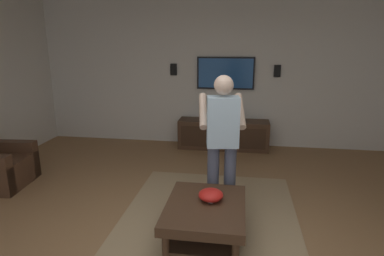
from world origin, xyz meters
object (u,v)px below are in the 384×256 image
at_px(vase_round, 235,115).
at_px(media_console, 223,134).
at_px(person_standing, 222,136).
at_px(remote_white, 212,199).
at_px(wall_speaker_right, 174,69).
at_px(wall_speaker_left, 277,71).
at_px(coffee_table, 205,214).
at_px(tv, 226,73).
at_px(bowl, 211,195).

bearing_deg(vase_round, media_console, 91.27).
relative_size(person_standing, remote_white, 10.93).
xyz_separation_m(person_standing, vase_round, (2.37, -0.09, -0.27)).
bearing_deg(person_standing, media_console, -5.89).
height_order(person_standing, vase_round, person_standing).
relative_size(media_console, wall_speaker_right, 7.73).
relative_size(person_standing, wall_speaker_left, 7.45).
distance_m(coffee_table, wall_speaker_left, 3.61).
relative_size(tv, wall_speaker_left, 4.92).
bearing_deg(wall_speaker_right, vase_round, -101.65).
height_order(coffee_table, wall_speaker_left, wall_speaker_left).
distance_m(bowl, remote_white, 0.05).
height_order(tv, remote_white, tv).
xyz_separation_m(vase_round, wall_speaker_left, (0.25, -0.75, 0.81)).
bearing_deg(wall_speaker_right, tv, -90.75).
distance_m(coffee_table, remote_white, 0.17).
xyz_separation_m(tv, vase_round, (-0.24, -0.20, -0.75)).
height_order(bowl, vase_round, vase_round).
distance_m(coffee_table, wall_speaker_right, 3.62).
height_order(coffee_table, bowl, bowl).
relative_size(media_console, wall_speaker_left, 7.73).
bearing_deg(remote_white, media_console, -175.56).
bearing_deg(bowl, remote_white, -52.53).
relative_size(person_standing, bowl, 6.36).
height_order(person_standing, wall_speaker_left, person_standing).
height_order(media_console, person_standing, person_standing).
xyz_separation_m(bowl, wall_speaker_left, (3.18, -0.91, 1.01)).
xyz_separation_m(coffee_table, wall_speaker_right, (3.28, 1.00, 1.17)).
bearing_deg(tv, coffee_table, -0.07).
xyz_separation_m(tv, person_standing, (-2.61, -0.11, -0.48)).
distance_m(tv, person_standing, 2.66).
xyz_separation_m(media_console, person_standing, (-2.37, -0.11, 0.66)).
bearing_deg(wall_speaker_left, vase_round, 108.49).
relative_size(tv, remote_white, 7.21).
distance_m(tv, wall_speaker_left, 0.95).
relative_size(coffee_table, vase_round, 4.55).
bearing_deg(media_console, wall_speaker_right, -104.18).
bearing_deg(vase_round, person_standing, 177.78).
relative_size(tv, wall_speaker_right, 4.92).
bearing_deg(wall_speaker_right, bowl, -161.81).
xyz_separation_m(tv, wall_speaker_left, (0.01, -0.95, 0.05)).
xyz_separation_m(remote_white, vase_round, (2.92, -0.16, 0.25)).
bearing_deg(vase_round, wall_speaker_left, -71.51).
bearing_deg(remote_white, bowl, -49.03).
relative_size(wall_speaker_left, wall_speaker_right, 1.00).
xyz_separation_m(person_standing, bowl, (-0.56, 0.07, -0.47)).
height_order(coffee_table, media_console, media_console).
xyz_separation_m(media_console, wall_speaker_left, (0.25, -0.95, 1.19)).
bearing_deg(coffee_table, person_standing, -10.08).
height_order(vase_round, wall_speaker_left, wall_speaker_left).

